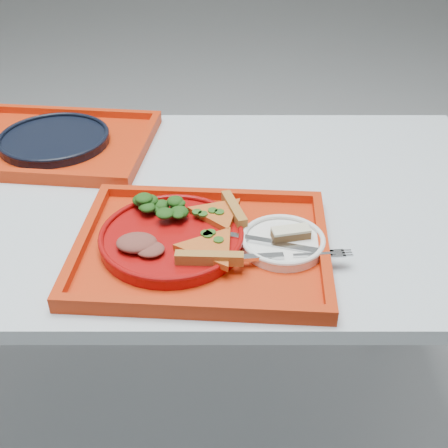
{
  "coord_description": "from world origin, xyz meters",
  "views": [
    {
      "loc": [
        0.2,
        -1.01,
        1.37
      ],
      "look_at": [
        0.2,
        -0.16,
        0.78
      ],
      "focal_mm": 45.0,
      "sensor_mm": 36.0,
      "label": 1
    }
  ],
  "objects": [
    {
      "name": "fork",
      "position": [
        0.32,
        -0.25,
        0.78
      ],
      "size": [
        0.19,
        0.04,
        0.01
      ],
      "primitive_type": "cube",
      "rotation": [
        0.0,
        0.0,
        0.09
      ],
      "color": "silver",
      "rests_on": "side_plate"
    },
    {
      "name": "ground",
      "position": [
        0.0,
        0.0,
        0.0
      ],
      "size": [
        10.0,
        10.0,
        0.0
      ],
      "primitive_type": "plane",
      "color": "#96999E",
      "rests_on": "ground"
    },
    {
      "name": "knife",
      "position": [
        0.3,
        -0.22,
        0.78
      ],
      "size": [
        0.18,
        0.07,
        0.01
      ],
      "primitive_type": "cube",
      "rotation": [
        0.0,
        0.0,
        -0.28
      ],
      "color": "silver",
      "rests_on": "side_plate"
    },
    {
      "name": "meat_portion",
      "position": [
        0.05,
        -0.23,
        0.79
      ],
      "size": [
        0.07,
        0.06,
        0.02
      ],
      "primitive_type": "ellipsoid",
      "color": "brown",
      "rests_on": "dinner_plate"
    },
    {
      "name": "pizza_slice_a",
      "position": [
        0.18,
        -0.24,
        0.79
      ],
      "size": [
        0.12,
        0.13,
        0.02
      ],
      "primitive_type": null,
      "rotation": [
        0.0,
        0.0,
        1.53
      ],
      "color": "orange",
      "rests_on": "dinner_plate"
    },
    {
      "name": "dinner_plate",
      "position": [
        0.11,
        -0.19,
        0.77
      ],
      "size": [
        0.26,
        0.26,
        0.02
      ],
      "primitive_type": "cylinder",
      "color": "#8E0909",
      "rests_on": "tray_main"
    },
    {
      "name": "tray_far",
      "position": [
        -0.21,
        0.21,
        0.76
      ],
      "size": [
        0.49,
        0.4,
        0.01
      ],
      "primitive_type": "cube",
      "rotation": [
        0.0,
        0.0,
        -0.11
      ],
      "color": "#B62709",
      "rests_on": "table"
    },
    {
      "name": "tray_main",
      "position": [
        0.16,
        -0.2,
        0.76
      ],
      "size": [
        0.47,
        0.38,
        0.01
      ],
      "primitive_type": "cube",
      "rotation": [
        0.0,
        0.0,
        -0.07
      ],
      "color": "#B62709",
      "rests_on": "table"
    },
    {
      "name": "salad_heap",
      "position": [
        0.08,
        -0.12,
        0.8
      ],
      "size": [
        0.09,
        0.08,
        0.04
      ],
      "primitive_type": "ellipsoid",
      "color": "black",
      "rests_on": "dinner_plate"
    },
    {
      "name": "table",
      "position": [
        0.0,
        0.0,
        0.68
      ],
      "size": [
        1.6,
        0.8,
        0.75
      ],
      "color": "silver",
      "rests_on": "ground"
    },
    {
      "name": "navy_plate",
      "position": [
        -0.21,
        0.21,
        0.77
      ],
      "size": [
        0.26,
        0.26,
        0.02
      ],
      "primitive_type": "cylinder",
      "color": "black",
      "rests_on": "tray_far"
    },
    {
      "name": "pizza_slice_b",
      "position": [
        0.19,
        -0.13,
        0.79
      ],
      "size": [
        0.15,
        0.14,
        0.02
      ],
      "primitive_type": null,
      "rotation": [
        0.0,
        0.0,
        3.44
      ],
      "color": "orange",
      "rests_on": "dinner_plate"
    },
    {
      "name": "side_plate",
      "position": [
        0.31,
        -0.2,
        0.77
      ],
      "size": [
        0.15,
        0.15,
        0.01
      ],
      "primitive_type": "cylinder",
      "color": "white",
      "rests_on": "tray_main"
    },
    {
      "name": "dessert_bar",
      "position": [
        0.32,
        -0.19,
        0.79
      ],
      "size": [
        0.07,
        0.04,
        0.02
      ],
      "rotation": [
        0.0,
        0.0,
        0.21
      ],
      "color": "#4A2E18",
      "rests_on": "side_plate"
    }
  ]
}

